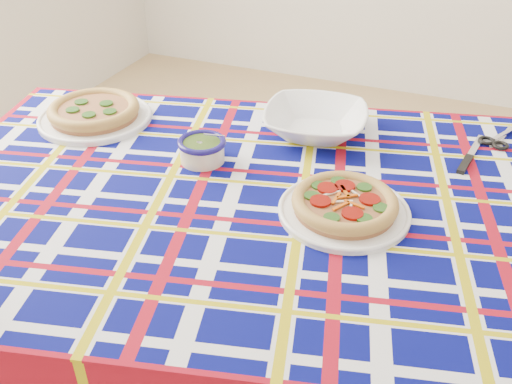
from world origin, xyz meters
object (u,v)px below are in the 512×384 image
at_px(pesto_bowl, 202,148).
at_px(serving_bowl, 315,122).
at_px(dining_table, 267,223).
at_px(main_focaccia_plate, 345,203).

height_order(pesto_bowl, serving_bowl, pesto_bowl).
height_order(dining_table, main_focaccia_plate, main_focaccia_plate).
bearing_deg(pesto_bowl, dining_table, -22.91).
relative_size(pesto_bowl, serving_bowl, 0.44).
height_order(dining_table, serving_bowl, serving_bowl).
xyz_separation_m(dining_table, main_focaccia_plate, (0.17, -0.00, 0.10)).
height_order(main_focaccia_plate, serving_bowl, serving_bowl).
distance_m(dining_table, pesto_bowl, 0.24).
distance_m(main_focaccia_plate, pesto_bowl, 0.38).
relative_size(dining_table, serving_bowl, 6.45).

